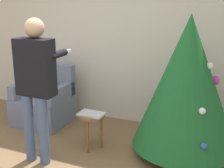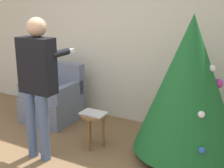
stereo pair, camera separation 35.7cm
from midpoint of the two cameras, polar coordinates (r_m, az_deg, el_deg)
name	(u,v)px [view 1 (the left image)]	position (r m, az deg, el deg)	size (l,w,h in m)	color
wall_back	(108,34)	(4.80, -2.91, 9.17)	(8.00, 0.06, 2.70)	beige
christmas_tree	(187,83)	(3.73, 10.92, 0.23)	(1.26, 1.26, 1.73)	brown
armchair	(45,103)	(4.99, -14.23, -3.35)	(0.77, 0.73, 0.88)	slate
person_standing	(36,78)	(3.66, -16.52, 0.96)	(0.45, 0.57, 1.69)	#475B84
side_stool	(92,121)	(4.01, -6.32, -6.84)	(0.34, 0.34, 0.46)	brown
laptop	(91,114)	(3.97, -6.37, -5.51)	(0.32, 0.22, 0.02)	silver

